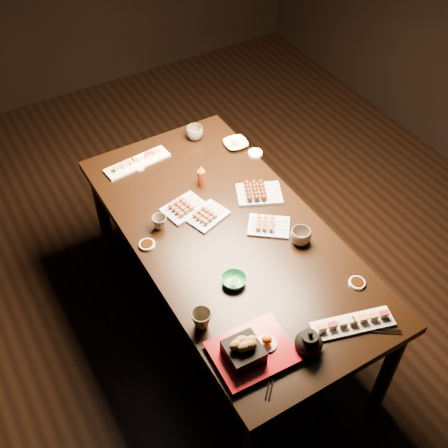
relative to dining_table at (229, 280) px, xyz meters
The scene contains 23 objects.
ground 0.54m from the dining_table, 50.58° to the left, with size 5.00×5.00×0.00m, color black.
dining_table is the anchor object (origin of this frame).
sushi_platter_near 0.85m from the dining_table, 76.38° to the right, with size 0.36×0.10×0.04m, color white, non-canonical shape.
sushi_platter_far 0.84m from the dining_table, 103.22° to the left, with size 0.38×0.10×0.05m, color white, non-canonical shape.
yakitori_plate_center 0.43m from the dining_table, 104.08° to the left, with size 0.20×0.14×0.05m, color #828EB6, non-canonical shape.
yakitori_plate_right 0.45m from the dining_table, 19.13° to the right, with size 0.20×0.15×0.05m, color #828EB6, non-canonical shape.
yakitori_plate_left 0.49m from the dining_table, 113.04° to the left, with size 0.21×0.15×0.05m, color #828EB6, non-canonical shape.
tsukune_plate 0.52m from the dining_table, 29.56° to the left, with size 0.23×0.17×0.06m, color #828EB6, non-canonical shape.
edamame_bowl_green 0.50m from the dining_table, 116.96° to the right, with size 0.12×0.12×0.04m, color #2F905F.
edamame_bowl_cream 0.79m from the dining_table, 55.95° to the left, with size 0.13×0.13×0.03m, color beige.
tempura_tray 0.81m from the dining_table, 112.89° to the right, with size 0.33×0.26×0.12m, color black, non-canonical shape.
teacup_near_left 0.69m from the dining_table, 133.21° to the right, with size 0.09×0.09×0.08m, color brown.
teacup_mid_right 0.54m from the dining_table, 40.28° to the right, with size 0.10×0.10×0.08m, color brown.
teacup_far_left 0.54m from the dining_table, 142.80° to the left, with size 0.07×0.07×0.07m, color brown.
teacup_far_right 0.89m from the dining_table, 73.89° to the left, with size 0.10×0.10×0.08m, color brown.
teapot 0.85m from the dining_table, 94.55° to the right, with size 0.14×0.14×0.12m, color black, non-canonical shape.
condiment_bottle 0.58m from the dining_table, 81.73° to the left, with size 0.04×0.04×0.13m, color maroon.
sauce_dish_west 0.56m from the dining_table, 161.36° to the left, with size 0.08×0.08×0.01m, color white.
sauce_dish_east 0.74m from the dining_table, 45.58° to the left, with size 0.08×0.08×0.01m, color white.
sauce_dish_se 0.76m from the dining_table, 59.20° to the right, with size 0.08×0.08×0.01m, color white.
sauce_dish_nw 0.80m from the dining_table, 104.66° to the left, with size 0.07×0.07×0.01m, color white.
chopsticks_near 0.87m from the dining_table, 107.81° to the right, with size 0.24×0.02×0.01m, color black, non-canonical shape.
chopsticks_se 0.91m from the dining_table, 73.84° to the right, with size 0.24×0.02×0.01m, color black, non-canonical shape.
Camera 1 is at (-1.23, -1.92, 2.77)m, focal length 45.00 mm.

